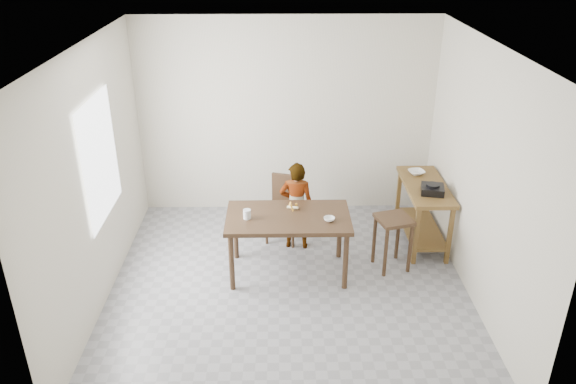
{
  "coord_description": "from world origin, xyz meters",
  "views": [
    {
      "loc": [
        -0.1,
        -5.27,
        3.73
      ],
      "look_at": [
        0.0,
        0.4,
        1.0
      ],
      "focal_mm": 35.0,
      "sensor_mm": 36.0,
      "label": 1
    }
  ],
  "objects_px": {
    "dining_table": "(288,244)",
    "prep_counter": "(422,213)",
    "dining_chair": "(283,210)",
    "stool": "(392,243)",
    "child": "(296,206)"
  },
  "relations": [
    {
      "from": "prep_counter",
      "to": "dining_chair",
      "type": "xyz_separation_m",
      "value": [
        -1.77,
        0.07,
        0.02
      ]
    },
    {
      "from": "prep_counter",
      "to": "stool",
      "type": "relative_size",
      "value": 1.8
    },
    {
      "from": "stool",
      "to": "dining_table",
      "type": "bearing_deg",
      "value": -175.65
    },
    {
      "from": "child",
      "to": "dining_chair",
      "type": "xyz_separation_m",
      "value": [
        -0.16,
        0.18,
        -0.15
      ]
    },
    {
      "from": "prep_counter",
      "to": "stool",
      "type": "bearing_deg",
      "value": -129.21
    },
    {
      "from": "prep_counter",
      "to": "child",
      "type": "height_order",
      "value": "child"
    },
    {
      "from": "dining_table",
      "to": "stool",
      "type": "xyz_separation_m",
      "value": [
        1.22,
        0.09,
        -0.04
      ]
    },
    {
      "from": "dining_table",
      "to": "dining_chair",
      "type": "relative_size",
      "value": 1.67
    },
    {
      "from": "dining_table",
      "to": "prep_counter",
      "type": "distance_m",
      "value": 1.86
    },
    {
      "from": "prep_counter",
      "to": "dining_chair",
      "type": "relative_size",
      "value": 1.43
    },
    {
      "from": "prep_counter",
      "to": "dining_chair",
      "type": "distance_m",
      "value": 1.77
    },
    {
      "from": "dining_table",
      "to": "dining_chair",
      "type": "distance_m",
      "value": 0.77
    },
    {
      "from": "dining_table",
      "to": "prep_counter",
      "type": "relative_size",
      "value": 1.17
    },
    {
      "from": "stool",
      "to": "prep_counter",
      "type": "bearing_deg",
      "value": 50.79
    },
    {
      "from": "stool",
      "to": "dining_chair",
      "type": "bearing_deg",
      "value": 151.93
    }
  ]
}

